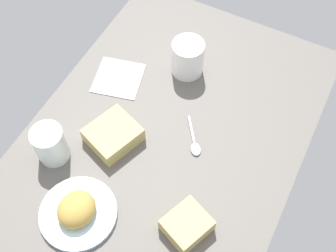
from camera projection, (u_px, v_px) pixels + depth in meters
tabletop at (168, 134)px, 107.89cm from camera, size 90.00×64.00×2.00cm
plate_of_food at (77, 211)px, 94.40cm from camera, size 17.20×17.20×6.37cm
coffee_mug_black at (188, 57)px, 113.04cm from camera, size 10.11×9.82×9.96cm
sandwich_main at (187, 225)px, 92.38cm from camera, size 11.56×11.06×4.40cm
sandwich_side at (113, 135)px, 104.09cm from camera, size 14.31×13.62×4.40cm
glass_of_milk at (51, 146)px, 100.25cm from camera, size 7.45×7.45×9.75cm
spoon at (194, 142)px, 105.15cm from camera, size 10.06×7.88×0.80cm
paper_napkin at (118, 78)px, 115.72cm from camera, size 14.66×14.66×0.30cm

